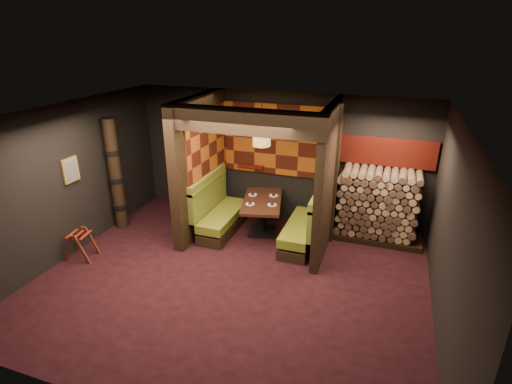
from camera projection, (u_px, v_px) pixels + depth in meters
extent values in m
cube|color=black|center=(231.00, 280.00, 6.92)|extent=(6.50, 5.50, 0.02)
cube|color=black|center=(227.00, 116.00, 5.84)|extent=(6.50, 5.50, 0.02)
cube|color=black|center=(278.00, 157.00, 8.79)|extent=(6.50, 0.02, 2.85)
cube|color=black|center=(122.00, 312.00, 3.97)|extent=(6.50, 0.02, 2.85)
cube|color=black|center=(67.00, 181.00, 7.38)|extent=(0.02, 5.50, 2.85)
cube|color=black|center=(452.00, 238.00, 5.39)|extent=(0.02, 5.50, 2.85)
cube|color=black|center=(200.00, 166.00, 8.24)|extent=(0.20, 2.20, 2.85)
cube|color=black|center=(328.00, 179.00, 7.47)|extent=(0.15, 2.10, 2.85)
cube|color=black|center=(243.00, 121.00, 6.54)|extent=(2.85, 0.18, 0.44)
cube|color=#984812|center=(276.00, 140.00, 8.61)|extent=(2.40, 0.06, 1.55)
cube|color=#984812|center=(208.00, 144.00, 8.19)|extent=(0.04, 1.85, 1.45)
cube|color=#500F0D|center=(251.00, 166.00, 8.97)|extent=(0.60, 0.12, 0.07)
cube|color=black|center=(224.00, 226.00, 8.58)|extent=(0.55, 1.60, 0.22)
cube|color=olive|center=(224.00, 215.00, 8.49)|extent=(0.55, 1.60, 0.18)
cube|color=olive|center=(208.00, 197.00, 8.44)|extent=(0.12, 1.60, 0.78)
cube|color=olive|center=(208.00, 181.00, 8.31)|extent=(0.15, 1.60, 0.06)
cube|color=black|center=(300.00, 238.00, 8.07)|extent=(0.55, 1.60, 0.22)
cube|color=olive|center=(301.00, 227.00, 7.97)|extent=(0.55, 1.60, 0.18)
cube|color=olive|center=(318.00, 212.00, 7.72)|extent=(0.12, 1.60, 0.78)
cube|color=olive|center=(319.00, 195.00, 7.59)|extent=(0.15, 1.60, 0.06)
cube|color=black|center=(262.00, 231.00, 8.55)|extent=(0.66, 0.66, 0.06)
cylinder|color=black|center=(262.00, 218.00, 8.43)|extent=(0.20, 0.20, 0.69)
cube|color=black|center=(262.00, 201.00, 8.28)|extent=(1.08, 1.56, 0.06)
cylinder|color=white|center=(250.00, 204.00, 8.07)|extent=(0.18, 0.18, 0.01)
cube|color=black|center=(250.00, 203.00, 8.06)|extent=(0.09, 0.12, 0.02)
cylinder|color=white|center=(272.00, 205.00, 8.02)|extent=(0.18, 0.18, 0.01)
cube|color=black|center=(272.00, 204.00, 8.02)|extent=(0.09, 0.12, 0.02)
cylinder|color=white|center=(253.00, 195.00, 8.52)|extent=(0.18, 0.18, 0.01)
cube|color=black|center=(253.00, 194.00, 8.51)|extent=(0.09, 0.12, 0.02)
cylinder|color=white|center=(274.00, 196.00, 8.47)|extent=(0.18, 0.18, 0.01)
cube|color=black|center=(274.00, 195.00, 8.47)|extent=(0.09, 0.12, 0.02)
cylinder|color=#A97838|center=(262.00, 134.00, 7.70)|extent=(0.35, 0.35, 0.45)
sphere|color=#FFC672|center=(262.00, 134.00, 7.70)|extent=(0.18, 0.18, 0.18)
cylinder|color=black|center=(262.00, 110.00, 7.52)|extent=(0.02, 0.02, 0.47)
cube|color=olive|center=(71.00, 170.00, 7.38)|extent=(0.04, 0.36, 0.46)
cube|color=#3F3F3F|center=(72.00, 170.00, 7.37)|extent=(0.01, 0.27, 0.36)
cube|color=#4D2114|center=(68.00, 249.00, 7.38)|extent=(0.28, 0.09, 0.60)
cube|color=#4D2114|center=(82.00, 250.00, 7.34)|extent=(0.28, 0.09, 0.60)
cube|color=#4D2114|center=(79.00, 240.00, 7.70)|extent=(0.28, 0.09, 0.60)
cube|color=#4D2114|center=(93.00, 241.00, 7.66)|extent=(0.28, 0.09, 0.60)
cube|color=maroon|center=(72.00, 234.00, 7.46)|extent=(0.11, 0.37, 0.02)
cube|color=maroon|center=(79.00, 234.00, 7.43)|extent=(0.11, 0.37, 0.02)
cube|color=maroon|center=(86.00, 235.00, 7.41)|extent=(0.11, 0.37, 0.02)
cylinder|color=black|center=(116.00, 175.00, 8.36)|extent=(0.26, 0.26, 2.40)
cylinder|color=black|center=(120.00, 206.00, 8.62)|extent=(0.31, 0.31, 0.09)
cylinder|color=black|center=(116.00, 180.00, 8.40)|extent=(0.31, 0.31, 0.09)
cylinder|color=black|center=(112.00, 152.00, 8.17)|extent=(0.31, 0.31, 0.09)
cube|color=black|center=(377.00, 236.00, 8.25)|extent=(1.73, 0.70, 0.12)
cube|color=brown|center=(381.00, 203.00, 7.97)|extent=(1.73, 0.70, 1.38)
cube|color=maroon|center=(388.00, 152.00, 7.89)|extent=(1.83, 0.10, 0.56)
cube|color=black|center=(335.00, 176.00, 7.67)|extent=(0.08, 0.08, 2.85)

